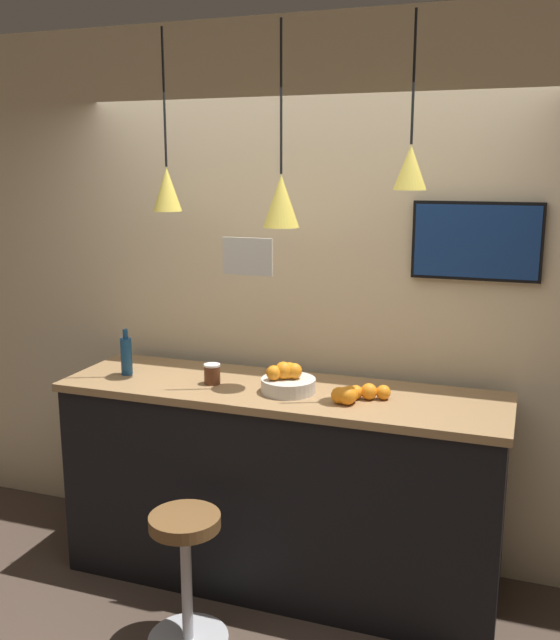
{
  "coord_description": "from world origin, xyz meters",
  "views": [
    {
      "loc": [
        1.14,
        -2.55,
        2.14
      ],
      "look_at": [
        0.0,
        0.66,
        1.41
      ],
      "focal_mm": 40.0,
      "sensor_mm": 36.0,
      "label": 1
    }
  ],
  "objects_px": {
    "fruit_bowl": "(288,381)",
    "mounted_tv": "(476,241)",
    "spread_jar": "(212,374)",
    "bar_stool": "(186,560)",
    "juice_bottle": "(126,355)"
  },
  "relations": [
    {
      "from": "fruit_bowl",
      "to": "juice_bottle",
      "type": "bearing_deg",
      "value": 179.85
    },
    {
      "from": "mounted_tv",
      "to": "bar_stool",
      "type": "bearing_deg",
      "value": -137.91
    },
    {
      "from": "bar_stool",
      "to": "spread_jar",
      "type": "bearing_deg",
      "value": 102.04
    },
    {
      "from": "fruit_bowl",
      "to": "mounted_tv",
      "type": "distance_m",
      "value": 1.15
    },
    {
      "from": "fruit_bowl",
      "to": "mounted_tv",
      "type": "bearing_deg",
      "value": 27.33
    },
    {
      "from": "fruit_bowl",
      "to": "spread_jar",
      "type": "distance_m",
      "value": 0.41
    },
    {
      "from": "juice_bottle",
      "to": "bar_stool",
      "type": "bearing_deg",
      "value": -42.87
    },
    {
      "from": "bar_stool",
      "to": "spread_jar",
      "type": "relative_size",
      "value": 6.05
    },
    {
      "from": "juice_bottle",
      "to": "mounted_tv",
      "type": "xyz_separation_m",
      "value": [
        1.73,
        0.42,
        0.62
      ]
    },
    {
      "from": "bar_stool",
      "to": "juice_bottle",
      "type": "bearing_deg",
      "value": 137.13
    },
    {
      "from": "juice_bottle",
      "to": "mounted_tv",
      "type": "bearing_deg",
      "value": 13.77
    },
    {
      "from": "fruit_bowl",
      "to": "mounted_tv",
      "type": "height_order",
      "value": "mounted_tv"
    },
    {
      "from": "bar_stool",
      "to": "juice_bottle",
      "type": "distance_m",
      "value": 1.13
    },
    {
      "from": "bar_stool",
      "to": "fruit_bowl",
      "type": "bearing_deg",
      "value": 63.74
    },
    {
      "from": "mounted_tv",
      "to": "spread_jar",
      "type": "bearing_deg",
      "value": -161.0
    }
  ]
}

